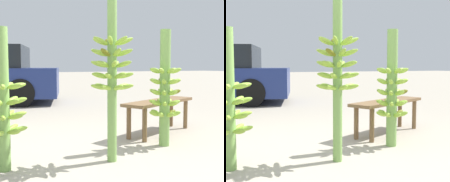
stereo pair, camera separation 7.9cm
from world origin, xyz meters
The scene contains 5 objects.
ground_plane centered at (0.00, 0.00, 0.00)m, with size 80.00×80.00×0.00m, color #A89E8C.
banana_stalk_left centered at (-0.91, 0.25, 0.61)m, with size 0.42×0.42×1.28m.
banana_stalk_center centered at (0.07, 0.05, 0.86)m, with size 0.43×0.43×1.56m.
banana_stalk_right centered at (0.90, 0.30, 0.66)m, with size 0.39×0.39×1.36m.
market_bench centered at (1.25, 0.87, 0.39)m, with size 1.37×0.83×0.46m.
Camera 2 is at (-1.26, -2.66, 0.94)m, focal length 50.00 mm.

